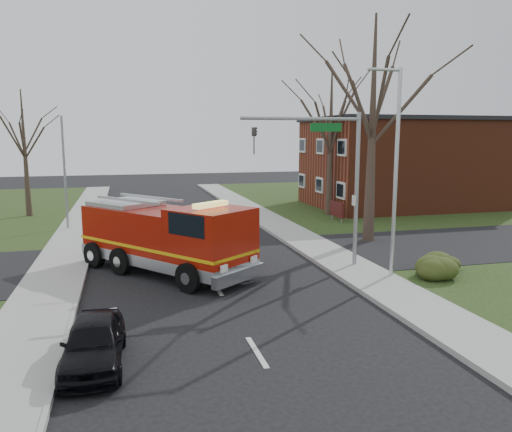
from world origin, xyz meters
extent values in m
plane|color=black|center=(0.00, 0.00, 0.00)|extent=(120.00, 120.00, 0.00)
cube|color=#999993|center=(6.20, 0.00, 0.07)|extent=(2.40, 80.00, 0.15)
cube|color=#999993|center=(-6.20, 0.00, 0.07)|extent=(2.40, 80.00, 0.15)
cube|color=maroon|center=(19.00, 18.00, 3.50)|extent=(15.00, 10.00, 7.00)
cube|color=black|center=(19.00, 18.00, 7.10)|extent=(15.40, 10.40, 0.30)
cube|color=silver|center=(11.45, 18.00, 2.00)|extent=(0.12, 1.40, 1.20)
cube|color=#471011|center=(10.50, 12.50, 0.90)|extent=(0.12, 2.00, 1.00)
cylinder|color=gray|center=(10.50, 11.70, 0.45)|extent=(0.08, 0.08, 0.90)
cylinder|color=gray|center=(10.50, 13.30, 0.45)|extent=(0.08, 0.08, 0.90)
ellipsoid|color=#273413|center=(9.00, -1.00, 0.58)|extent=(2.80, 2.00, 0.90)
cone|color=#34281F|center=(9.50, 6.00, 6.00)|extent=(0.64, 0.64, 12.00)
cone|color=#34281F|center=(11.00, 15.00, 5.25)|extent=(0.56, 0.56, 10.50)
cone|color=#34281F|center=(-10.00, 20.00, 4.50)|extent=(0.44, 0.44, 9.00)
cylinder|color=gray|center=(6.50, 1.50, 3.40)|extent=(0.18, 0.18, 6.80)
cylinder|color=gray|center=(3.90, 1.50, 6.50)|extent=(5.20, 0.14, 0.14)
cube|color=#0C591E|center=(5.00, 1.50, 6.15)|extent=(1.40, 0.06, 0.35)
imported|color=black|center=(1.90, 1.50, 6.15)|extent=(0.22, 0.18, 1.10)
cylinder|color=#B7BABF|center=(7.20, -0.50, 4.20)|extent=(0.16, 0.16, 8.40)
cylinder|color=#B7BABF|center=(6.50, -0.50, 8.30)|extent=(1.40, 0.12, 0.12)
cylinder|color=gray|center=(-6.80, 14.00, 3.50)|extent=(0.14, 0.14, 7.00)
cube|color=#921306|center=(-2.50, 3.74, 1.61)|extent=(5.44, 5.93, 2.18)
cube|color=#921306|center=(-0.09, 0.61, 1.77)|extent=(3.79, 3.79, 2.50)
cube|color=#B7BABF|center=(-1.74, 2.76, 0.73)|extent=(7.10, 8.09, 0.47)
cube|color=#E5B20C|center=(-1.74, 2.76, 1.30)|extent=(7.11, 8.09, 0.12)
cube|color=black|center=(0.60, -0.29, 2.55)|extent=(1.97, 1.55, 0.88)
cube|color=#E5D866|center=(-0.09, 0.61, 3.17)|extent=(1.54, 1.30, 0.19)
cylinder|color=black|center=(-1.10, -0.29, 0.57)|extent=(0.99, 1.13, 1.14)
cylinder|color=black|center=(1.04, 1.35, 0.57)|extent=(0.99, 1.13, 1.14)
cylinder|color=black|center=(-4.71, 4.40, 0.57)|extent=(0.99, 1.13, 1.14)
cylinder|color=black|center=(-2.57, 6.05, 0.57)|extent=(0.99, 1.13, 1.14)
imported|color=black|center=(-4.20, -5.67, 0.63)|extent=(1.64, 3.75, 1.26)
camera|label=1|loc=(-3.27, -18.31, 5.79)|focal=35.00mm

